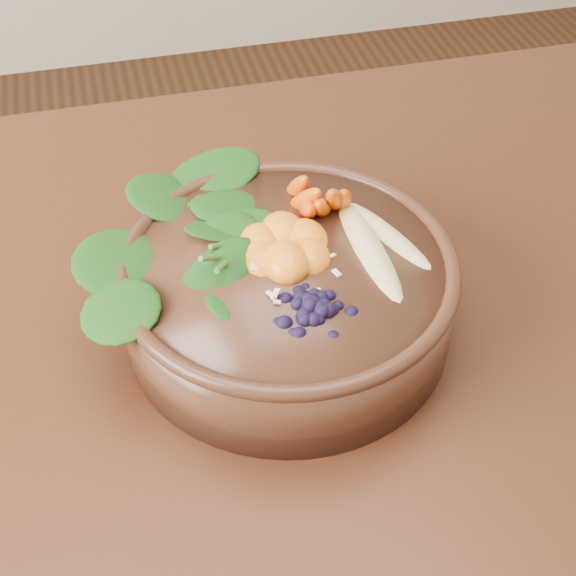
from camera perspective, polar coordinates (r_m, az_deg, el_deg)
The scene contains 8 objects.
dining_table at distance 0.86m, azimuth -8.23°, elevation -7.64°, with size 1.60×0.90×0.75m.
stoneware_bowl at distance 0.76m, azimuth -0.00°, elevation -0.54°, with size 0.31×0.31×0.08m, color #442516.
kale_heap at distance 0.76m, azimuth -4.95°, elevation 5.60°, with size 0.21×0.18×0.05m, color #1C4F15, non-canonical shape.
carrot_cluster at distance 0.78m, azimuth 2.23°, elevation 8.94°, with size 0.06×0.06×0.09m, color #DF5607, non-canonical shape.
banana_halves at distance 0.75m, azimuth 6.55°, elevation 4.18°, with size 0.09×0.18×0.03m.
mandarin_cluster at distance 0.74m, azimuth -0.27°, elevation 3.81°, with size 0.09×0.10×0.03m, color orange, non-canonical shape.
blueberry_pile at distance 0.67m, azimuth 1.83°, elevation -0.33°, with size 0.14×0.11×0.04m, color black, non-canonical shape.
coconut_flakes at distance 0.72m, azimuth 0.66°, elevation 0.98°, with size 0.10×0.08×0.01m, color white, non-canonical shape.
Camera 1 is at (-0.01, -0.54, 1.33)m, focal length 50.00 mm.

